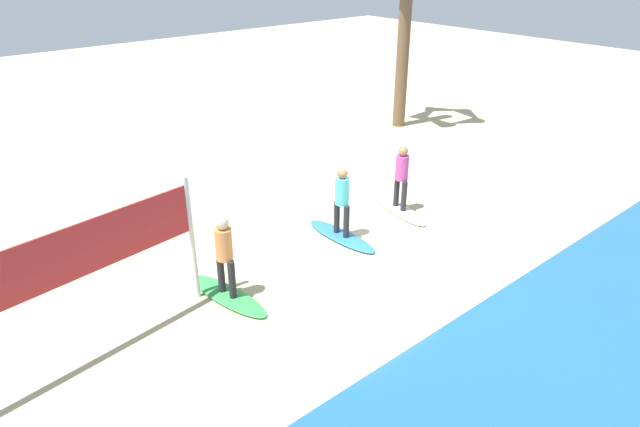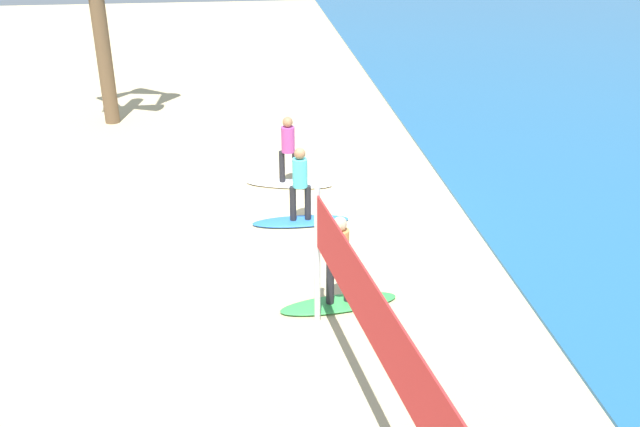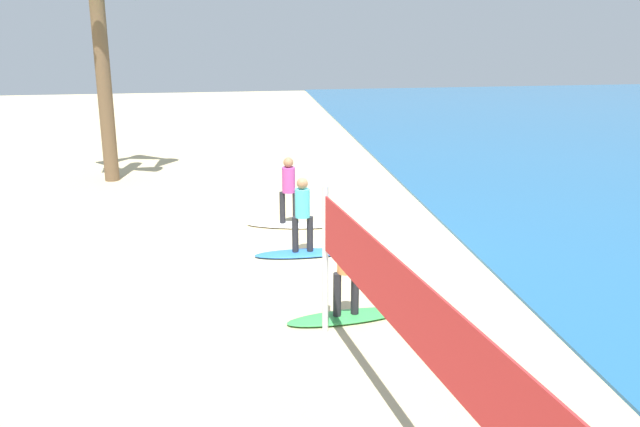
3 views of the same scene
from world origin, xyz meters
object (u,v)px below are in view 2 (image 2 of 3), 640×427
surfboard_white (289,183)px  surfer_blue (300,179)px  surfer_green (339,254)px  surfer_white (288,145)px  surfboard_blue (301,221)px  surfboard_green (339,303)px  volleyball_net (429,420)px

surfboard_white → surfer_blue: 2.31m
surfboard_white → surfer_green: surfer_green is taller
surfer_white → surfboard_blue: 2.31m
surfer_white → surfer_blue: (2.09, 0.09, 0.00)m
surfboard_green → surfer_white: bearing=87.2°
surfer_blue → surfboard_green: size_ratio=0.78×
surfer_white → surfboard_green: surfer_white is taller
surfer_green → volleyball_net: 4.93m
surfboard_blue → surfboard_green: (3.30, 0.36, 0.00)m
surfer_blue → surfer_green: bearing=6.3°
surfer_blue → surfboard_blue: bearing=0.0°
surfboard_white → surfboard_blue: same height
surfer_blue → surfer_green: size_ratio=1.00×
surfboard_white → surfer_white: bearing=0.0°
surfer_white → surfer_green: 5.41m
surfer_blue → surfboard_green: surfer_blue is taller
surfboard_white → volleyball_net: (10.26, 0.67, 1.74)m
surfer_green → volleyball_net: bearing=2.5°
surfboard_blue → surfboard_white: bearing=91.9°
surfboard_blue → surfer_green: size_ratio=1.28×
surfer_white → surfboard_blue: bearing=2.5°
surfer_white → surfer_green: size_ratio=1.00×
surfboard_white → surfboard_blue: 2.09m
surfer_green → volleyball_net: volleyball_net is taller
surfboard_blue → surfboard_green: 3.32m
surfer_blue → surfer_green: (3.30, 0.36, 0.00)m
volleyball_net → surfer_blue: bearing=-176.0°
surfer_green → surfer_blue: bearing=-173.7°
surfer_white → surfboard_green: size_ratio=0.78×
surfboard_green → surfer_green: bearing=-0.0°
surfboard_white → surfer_white: 0.99m
surfer_blue → volleyball_net: (8.17, 0.58, 0.75)m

